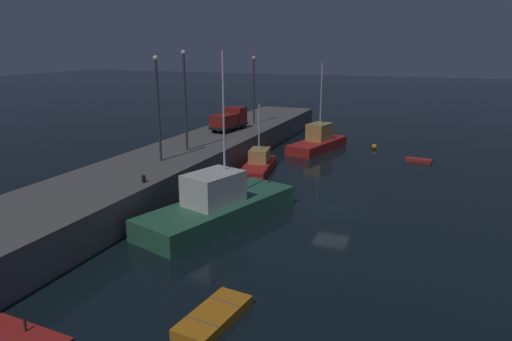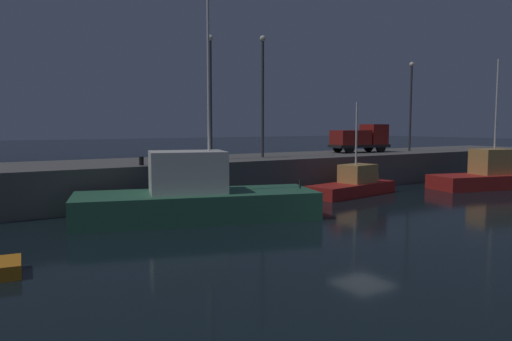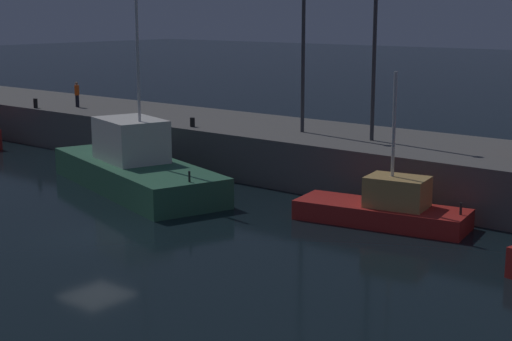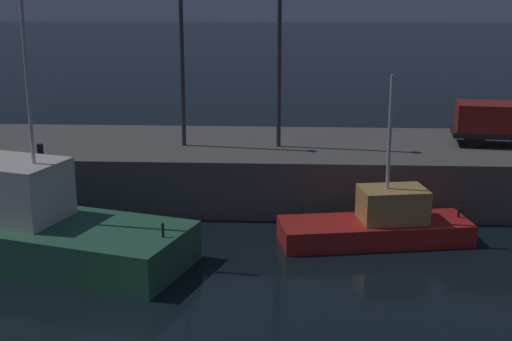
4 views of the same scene
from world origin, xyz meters
TOP-DOWN VIEW (x-y plane):
  - ground_plane at (0.00, 0.00)m, footprint 320.00×320.00m
  - pier_quay at (0.00, 15.28)m, footprint 72.78×7.88m
  - fishing_trawler_red at (-5.29, 6.94)m, footprint 13.11×7.59m
  - fishing_boat_blue at (19.76, 6.18)m, footprint 9.89×5.31m
  - fishing_boat_white at (8.08, 9.14)m, footprint 7.67×3.66m
  - dinghy_orange_near at (-16.26, 1.75)m, footprint 4.22×2.21m
  - rowboat_white_mid at (17.93, -5.24)m, footprint 1.36×2.75m
  - mooring_buoy_near at (22.49, 0.00)m, footprint 0.60×0.60m
  - lamp_post_west at (-0.35, 14.64)m, footprint 0.44×0.44m
  - lamp_post_east at (4.00, 14.64)m, footprint 0.44×0.44m
  - lamp_post_central at (20.21, 14.49)m, footprint 0.44×0.44m
  - utility_truck at (14.78, 15.31)m, footprint 5.48×2.69m
  - bollard_central at (-6.28, 12.23)m, footprint 0.28×0.28m

SIDE VIEW (x-z plane):
  - ground_plane at x=0.00m, z-range 0.00..0.00m
  - rowboat_white_mid at x=17.93m, z-range -0.02..0.35m
  - dinghy_orange_near at x=-16.26m, z-range -0.02..0.50m
  - mooring_buoy_near at x=22.49m, z-range 0.00..0.60m
  - fishing_boat_white at x=8.08m, z-range -2.53..4.00m
  - fishing_boat_blue at x=19.76m, z-range -4.01..5.99m
  - fishing_trawler_red at x=-5.29m, z-range -4.65..6.94m
  - pier_quay at x=0.00m, z-range 0.00..2.52m
  - bollard_central at x=-6.28m, z-range 2.52..3.04m
  - utility_truck at x=14.78m, z-range 2.54..5.02m
  - lamp_post_central at x=20.21m, z-range 3.20..11.35m
  - lamp_post_west at x=-0.35m, z-range 3.21..11.82m
  - lamp_post_east at x=4.00m, z-range 3.21..12.20m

